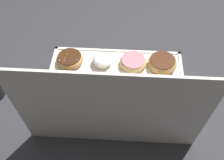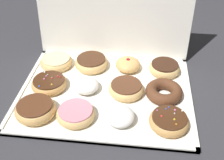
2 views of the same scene
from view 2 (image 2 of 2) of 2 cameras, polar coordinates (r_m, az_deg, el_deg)
name	(u,v)px [view 2 (image 2 of 2)]	position (r m, az deg, el deg)	size (l,w,h in m)	color
ground_plane	(106,94)	(0.94, -1.31, -2.83)	(3.00, 3.00, 0.00)	#333338
donut_box	(105,93)	(0.94, -1.31, -2.59)	(0.56, 0.43, 0.01)	white
box_lid_open	(114,8)	(1.04, 0.33, 14.18)	(0.56, 0.40, 0.01)	white
chocolate_frosted_donut_0	(35,109)	(0.87, -15.12, -5.70)	(0.12, 0.12, 0.04)	tan
pink_frosted_donut_1	(76,114)	(0.84, -7.27, -6.68)	(0.11, 0.11, 0.03)	#E5B770
powdered_filled_donut_2	(120,116)	(0.82, 1.62, -7.26)	(0.09, 0.09, 0.04)	white
sprinkle_donut_3	(169,121)	(0.83, 11.36, -8.07)	(0.11, 0.11, 0.04)	tan
sprinkle_donut_4	(49,84)	(0.96, -12.52, -0.71)	(0.12, 0.12, 0.04)	tan
powdered_filled_donut_5	(86,85)	(0.93, -5.23, -1.05)	(0.08, 0.08, 0.04)	white
chocolate_frosted_donut_6	(126,88)	(0.92, 2.85, -1.71)	(0.11, 0.11, 0.04)	#E5B770
chocolate_cake_ring_donut_7	(164,91)	(0.92, 10.37, -2.23)	(0.12, 0.12, 0.04)	#59331E
glazed_ring_donut_8	(56,62)	(1.06, -11.09, 3.62)	(0.12, 0.12, 0.03)	#E5B770
chocolate_frosted_donut_9	(91,63)	(1.04, -4.16, 3.51)	(0.12, 0.12, 0.04)	#E5B770
jelly_filled_donut_10	(128,65)	(1.02, 3.22, 3.12)	(0.09, 0.09, 0.05)	tan
chocolate_frosted_donut_11	(165,68)	(1.03, 10.49, 2.42)	(0.11, 0.11, 0.04)	#E5B770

